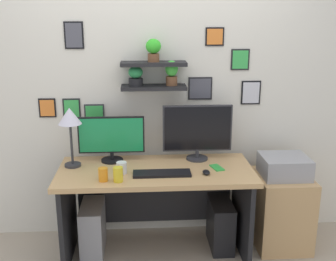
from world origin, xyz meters
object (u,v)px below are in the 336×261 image
cell_phone (217,168)px  pen_cup (103,174)px  desk (156,191)px  water_cup (118,174)px  computer_tower_left (93,229)px  computer_tower_right (220,224)px  drawer_cabinet (281,210)px  coffee_mug (122,168)px  printer (284,166)px  monitor_left (111,138)px  computer_mouse (206,172)px  monitor_right (197,131)px  desk_lamp (70,120)px  keyboard (162,173)px

cell_phone → pen_cup: 0.90m
desk → water_cup: bearing=-134.9°
computer_tower_left → computer_tower_right: bearing=1.2°
pen_cup → drawer_cabinet: pen_cup is taller
pen_cup → computer_tower_right: (0.94, 0.29, -0.60)m
desk → drawer_cabinet: desk is taller
coffee_mug → printer: coffee_mug is taller
water_cup → monitor_left: bearing=99.3°
cell_phone → computer_mouse: bearing=-146.6°
monitor_right → cell_phone: (0.13, -0.23, -0.24)m
pen_cup → water_cup: water_cup is taller
computer_tower_left → water_cup: bearing=-50.0°
desk_lamp → pen_cup: 0.53m
pen_cup → computer_tower_left: size_ratio=0.23×
monitor_left → computer_mouse: (0.74, -0.35, -0.19)m
computer_mouse → monitor_right: bearing=94.3°
cell_phone → drawer_cabinet: (0.58, 0.10, -0.44)m
keyboard → computer_mouse: bearing=-1.7°
coffee_mug → pen_cup: pen_cup is taller
keyboard → computer_mouse: 0.34m
water_cup → computer_tower_left: 0.70m
monitor_right → computer_tower_left: bearing=-169.8°
cell_phone → desk: bearing=157.0°
desk_lamp → cell_phone: (1.15, -0.12, -0.38)m
monitor_left → keyboard: bearing=-40.3°
printer → computer_tower_right: bearing=-179.1°
water_cup → computer_tower_left: water_cup is taller
printer → coffee_mug: bearing=-173.1°
computer_tower_right → computer_mouse: bearing=-128.6°
coffee_mug → drawer_cabinet: 1.43m
keyboard → desk_lamp: 0.83m
coffee_mug → computer_tower_right: (0.81, 0.15, -0.59)m
monitor_right → printer: monitor_right is taller
desk → monitor_left: monitor_left is taller
desk → monitor_right: size_ratio=2.68×
computer_tower_right → drawer_cabinet: bearing=0.9°
keyboard → desk_lamp: bearing=161.9°
computer_mouse → pen_cup: pen_cup is taller
coffee_mug → water_cup: bearing=-96.3°
desk → water_cup: 0.48m
cell_phone → computer_tower_left: 1.15m
computer_mouse → keyboard: bearing=178.3°
desk_lamp → computer_tower_right: bearing=-1.3°
keyboard → pen_cup: 0.45m
computer_mouse → cell_phone: size_ratio=0.64×
desk_lamp → computer_mouse: bearing=-13.0°
water_cup → printer: water_cup is taller
desk → monitor_left: 0.57m
monitor_left → computer_mouse: bearing=-25.3°
computer_mouse → pen_cup: size_ratio=0.90×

